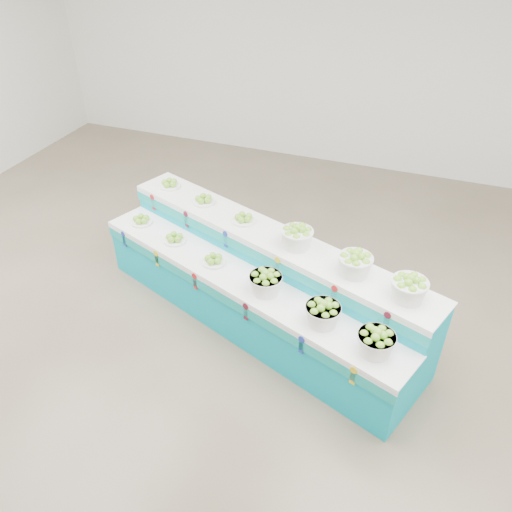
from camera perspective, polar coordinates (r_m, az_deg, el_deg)
name	(u,v)px	position (r m, az deg, el deg)	size (l,w,h in m)	color
ground	(197,339)	(5.74, -6.62, -9.26)	(10.00, 10.00, 0.00)	brown
back_wall	(323,44)	(9.01, 7.56, 22.45)	(10.00, 10.00, 0.00)	silver
display_stand	(256,282)	(5.64, 0.00, -2.97)	(3.98, 1.03, 1.02)	#06A1BA
plate_lower_left	(141,220)	(6.38, -12.74, 4.01)	(0.26, 0.26, 0.10)	white
plate_lower_mid	(174,238)	(5.96, -9.12, 2.03)	(0.26, 0.26, 0.10)	white
plate_lower_right	(214,259)	(5.56, -4.77, -0.36)	(0.26, 0.26, 0.10)	white
basket_lower_left	(266,282)	(5.11, 1.09, -2.95)	(0.34, 0.34, 0.25)	silver
basket_lower_mid	(323,313)	(4.80, 7.49, -6.36)	(0.34, 0.34, 0.25)	silver
basket_lower_right	(376,342)	(4.61, 13.30, -9.34)	(0.34, 0.34, 0.25)	silver
plate_upper_left	(169,183)	(6.48, -9.67, 8.04)	(0.26, 0.26, 0.10)	white
plate_upper_mid	(204,199)	(6.07, -5.89, 6.35)	(0.26, 0.26, 0.10)	white
plate_upper_right	(244,218)	(5.68, -1.39, 4.30)	(0.26, 0.26, 0.10)	white
basket_upper_left	(297,237)	(5.25, 4.61, 2.16)	(0.34, 0.34, 0.25)	silver
basket_upper_mid	(355,263)	(4.95, 11.03, -0.82)	(0.34, 0.34, 0.25)	silver
basket_upper_right	(409,288)	(4.76, 16.76, -3.46)	(0.34, 0.34, 0.25)	silver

